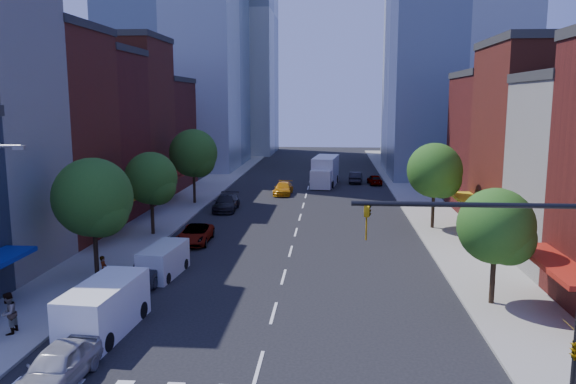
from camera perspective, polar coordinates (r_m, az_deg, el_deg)
name	(u,v)px	position (r m, az deg, el deg)	size (l,w,h in m)	color
ground	(259,368)	(24.16, -3.01, -17.38)	(220.00, 220.00, 0.00)	black
sidewalk_left	(195,197)	(64.21, -9.47, -0.48)	(5.00, 120.00, 0.15)	gray
sidewalk_right	(419,200)	(63.07, 13.16, -0.77)	(5.00, 120.00, 0.15)	gray
bldg_left_2	(23,137)	(48.31, -25.28, 5.04)	(12.00, 9.00, 16.00)	maroon
bldg_left_3	(74,137)	(55.87, -20.95, 5.26)	(12.00, 8.00, 15.00)	#521714
bldg_left_4	(109,122)	(63.60, -17.73, 6.76)	(12.00, 9.00, 17.00)	maroon
bldg_left_5	(140,136)	(72.58, -14.83, 5.57)	(12.00, 10.00, 13.00)	#521714
bldg_right_2	(564,144)	(48.99, 26.23, 4.44)	(12.00, 10.00, 15.00)	maroon
bldg_right_3	(521,146)	(58.45, 22.57, 4.34)	(12.00, 10.00, 13.00)	#521714
tower_far_w	(230,14)	(119.49, -5.93, 17.52)	(18.00, 18.00, 56.00)	#9EA5AD
traffic_signal	(561,321)	(19.50, 25.95, -11.74)	(7.24, 2.24, 8.00)	black
tree_left_near	(95,200)	(35.82, -19.02, -0.82)	(4.80, 4.80, 7.30)	black
tree_left_mid	(153,180)	(46.04, -13.59, 1.16)	(4.20, 4.20, 6.65)	black
tree_left_far	(195,155)	(59.33, -9.46, 3.73)	(5.00, 5.00, 7.75)	black
tree_right_near	(499,229)	(31.32, 20.65, -3.57)	(4.00, 4.00, 6.20)	black
tree_right_far	(436,173)	(48.50, 14.85, 1.91)	(4.60, 4.60, 7.20)	black
parked_car_front	(58,366)	(24.20, -22.35, -16.01)	(1.85, 4.59, 1.57)	#9F9FA3
parked_car_second	(150,270)	(35.15, -13.81, -7.68)	(1.56, 4.48, 1.48)	black
parked_car_third	(195,234)	(43.76, -9.42, -4.24)	(2.29, 4.96, 1.38)	#999999
parked_car_rear	(226,203)	(56.05, -6.29, -1.09)	(2.18, 5.37, 1.56)	black
cargo_van_near	(103,309)	(28.19, -18.29, -11.22)	(2.61, 5.76, 2.40)	white
cargo_van_far	(163,261)	(36.04, -12.58, -6.87)	(2.20, 4.63, 1.91)	silver
taxi	(283,189)	(65.13, -0.48, 0.35)	(1.98, 4.87, 1.41)	orange
traffic_car_oncoming	(356,177)	(74.91, 6.91, 1.49)	(1.55, 4.45, 1.47)	black
traffic_car_far	(375,180)	(73.69, 8.79, 1.25)	(1.55, 3.85, 1.31)	#999999
box_truck	(325,172)	(72.37, 3.78, 2.05)	(3.65, 9.30, 3.64)	silver
pedestrian_near	(104,269)	(35.24, -18.22, -7.46)	(0.59, 0.39, 1.63)	#999999
pedestrian_far	(8,313)	(29.45, -26.55, -10.97)	(0.96, 0.75, 1.97)	#999999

